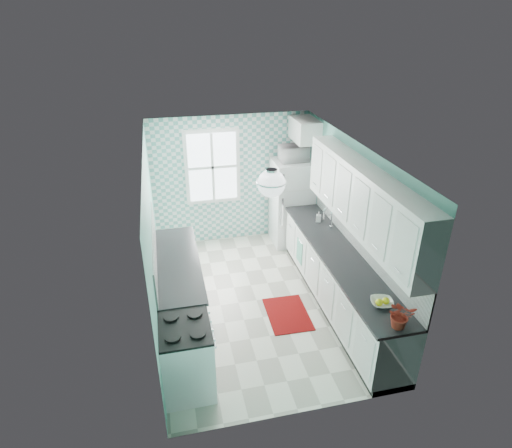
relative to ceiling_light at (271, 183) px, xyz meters
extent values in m
cube|color=silver|center=(0.00, 0.80, -2.33)|extent=(3.00, 4.40, 0.02)
cube|color=white|center=(0.00, 0.80, 0.19)|extent=(3.00, 4.40, 0.02)
cube|color=#64B5A4|center=(0.00, 3.01, -1.07)|extent=(3.00, 0.02, 2.50)
cube|color=#64B5A4|center=(0.00, -1.41, -1.07)|extent=(3.00, 0.02, 2.50)
cube|color=#64B5A4|center=(-1.51, 0.80, -1.07)|extent=(0.02, 4.40, 2.50)
cube|color=#64B5A4|center=(1.51, 0.80, -1.07)|extent=(0.02, 4.40, 2.50)
cube|color=#5EA6A0|center=(0.00, 2.99, -1.07)|extent=(3.00, 0.01, 2.50)
cube|color=white|center=(-0.35, 2.96, -0.77)|extent=(1.04, 0.05, 1.44)
cube|color=white|center=(-0.35, 2.95, -0.77)|extent=(0.90, 0.02, 1.30)
cube|color=white|center=(1.49, 0.40, -1.13)|extent=(0.02, 3.60, 0.51)
cube|color=white|center=(-1.49, 0.73, -1.13)|extent=(0.02, 2.15, 0.51)
cube|color=white|center=(1.33, 0.20, -0.42)|extent=(0.33, 3.20, 0.90)
cube|color=white|center=(1.30, 2.63, -0.07)|extent=(0.40, 0.74, 0.40)
cylinder|color=silver|center=(0.00, 0.00, 0.16)|extent=(0.14, 0.14, 0.04)
cylinder|color=silver|center=(0.00, 0.00, 0.09)|extent=(0.02, 0.02, 0.12)
sphere|color=white|center=(0.00, 0.00, 0.00)|extent=(0.34, 0.34, 0.34)
cube|color=white|center=(1.20, 0.40, -1.87)|extent=(0.60, 3.60, 0.90)
cube|color=black|center=(1.19, 0.40, -1.40)|extent=(0.63, 3.60, 0.04)
cube|color=white|center=(-1.20, 0.73, -1.87)|extent=(0.60, 2.15, 0.90)
cube|color=black|center=(-1.19, 0.73, -1.40)|extent=(0.63, 2.15, 0.04)
cube|color=white|center=(1.11, 2.58, -1.48)|extent=(0.73, 0.69, 1.68)
cube|color=silver|center=(1.11, 2.23, -1.09)|extent=(0.72, 0.01, 0.02)
cube|color=silver|center=(0.81, 2.21, -0.89)|extent=(0.03, 0.03, 0.30)
cube|color=silver|center=(0.81, 2.21, -1.48)|extent=(0.03, 0.03, 0.54)
cube|color=white|center=(-1.20, -0.69, -1.86)|extent=(0.60, 0.76, 0.90)
cube|color=black|center=(-1.20, -0.69, -1.41)|extent=(0.60, 0.76, 0.03)
cube|color=black|center=(-0.90, -0.69, -1.80)|extent=(0.01, 0.50, 0.30)
cube|color=silver|center=(1.20, 1.21, -1.40)|extent=(0.44, 0.37, 0.12)
cylinder|color=silver|center=(1.36, 1.21, -1.20)|extent=(0.02, 0.02, 0.30)
torus|color=silver|center=(1.30, 1.21, -1.01)|extent=(0.16, 0.02, 0.16)
cube|color=maroon|center=(0.39, 0.35, -2.32)|extent=(0.64, 0.90, 0.01)
cube|color=#71BCA9|center=(0.89, 1.35, -1.84)|extent=(0.09, 0.27, 0.41)
imported|color=white|center=(1.20, -0.85, -1.35)|extent=(0.34, 0.34, 0.07)
imported|color=#AA0522|center=(1.20, -1.27, -1.21)|extent=(0.35, 0.31, 0.34)
imported|color=#8BABBB|center=(1.25, 1.50, -1.29)|extent=(0.11, 0.11, 0.18)
imported|color=white|center=(1.11, 2.58, -0.49)|extent=(0.53, 0.36, 0.29)
camera|label=1|loc=(-1.25, -4.65, 1.88)|focal=30.00mm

